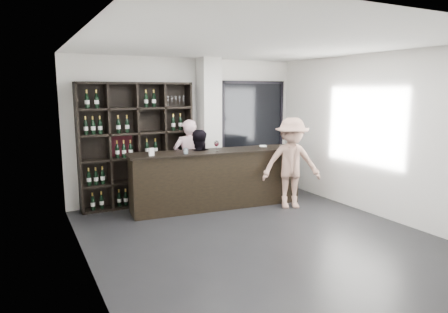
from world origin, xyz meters
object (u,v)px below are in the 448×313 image
customer (291,163)px  tasting_counter (217,179)px  taster_pink (189,161)px  taster_black (198,168)px  wine_shelf (137,145)px

customer → tasting_counter: bearing=172.9°
taster_pink → taster_black: size_ratio=1.12×
taster_black → customer: size_ratio=0.86×
tasting_counter → taster_black: (-0.27, 0.30, 0.19)m
tasting_counter → taster_black: size_ratio=2.26×
wine_shelf → taster_pink: (1.00, -0.17, -0.36)m
taster_black → customer: 1.82m
tasting_counter → customer: customer is taller
taster_pink → tasting_counter: bearing=125.9°
wine_shelf → taster_pink: 1.08m
wine_shelf → taster_black: (1.05, -0.52, -0.45)m
wine_shelf → taster_black: bearing=-26.2°
taster_pink → taster_black: taster_pink is taller
taster_black → wine_shelf: bearing=-8.7°
taster_black → tasting_counter: bearing=149.6°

